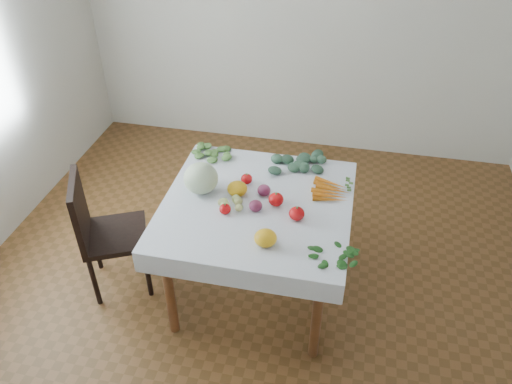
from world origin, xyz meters
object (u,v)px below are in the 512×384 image
(table, at_px, (257,216))
(chair, at_px, (100,228))
(heirloom_back, at_px, (237,189))
(carrot_bunch, at_px, (331,191))
(cabbage, at_px, (201,178))

(table, height_order, chair, chair)
(chair, distance_m, heirloom_back, 0.93)
(heirloom_back, bearing_deg, carrot_bunch, 13.37)
(table, bearing_deg, heirloom_back, 157.71)
(cabbage, bearing_deg, heirloom_back, 2.50)
(table, xyz_separation_m, chair, (-1.00, -0.15, -0.15))
(table, distance_m, carrot_bunch, 0.48)
(cabbage, bearing_deg, carrot_bunch, 10.33)
(cabbage, relative_size, heirloom_back, 1.71)
(table, xyz_separation_m, carrot_bunch, (0.42, 0.19, 0.12))
(cabbage, xyz_separation_m, carrot_bunch, (0.78, 0.14, -0.08))
(chair, bearing_deg, heirloom_back, 13.37)
(cabbage, bearing_deg, table, -7.22)
(chair, bearing_deg, carrot_bunch, 13.37)
(table, distance_m, heirloom_back, 0.21)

